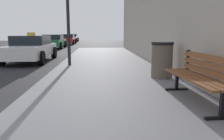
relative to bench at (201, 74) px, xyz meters
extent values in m
cube|color=slate|center=(-1.39, -0.90, -0.59)|extent=(4.00, 32.00, 0.15)
cube|color=brown|center=(-0.28, -0.01, -0.07)|extent=(0.17, 1.90, 0.04)
cube|color=brown|center=(-0.15, -0.01, -0.07)|extent=(0.17, 1.90, 0.04)
cube|color=brown|center=(-0.03, 0.00, -0.07)|extent=(0.17, 1.90, 0.04)
cube|color=brown|center=(0.10, 0.00, -0.07)|extent=(0.17, 1.90, 0.04)
cube|color=brown|center=(0.13, 0.00, 0.03)|extent=(0.12, 1.90, 0.11)
cube|color=brown|center=(0.13, 0.00, 0.16)|extent=(0.12, 1.90, 0.11)
cube|color=brown|center=(0.13, 0.00, 0.29)|extent=(0.12, 1.90, 0.11)
cube|color=black|center=(-0.06, -0.83, -0.29)|extent=(0.06, 0.06, 0.45)
cube|color=black|center=(-0.06, -0.83, -0.50)|extent=(0.50, 0.08, 0.04)
cube|color=black|center=(-0.12, 0.82, -0.29)|extent=(0.06, 0.06, 0.45)
cube|color=black|center=(-0.12, 0.82, -0.50)|extent=(0.50, 0.08, 0.04)
cube|color=black|center=(0.11, 0.83, 0.15)|extent=(0.05, 0.05, 0.44)
cylinder|color=brown|center=(-0.05, 2.20, -0.05)|extent=(0.58, 0.58, 0.92)
cylinder|color=black|center=(-0.05, 2.20, 0.45)|extent=(0.61, 0.61, 0.08)
cylinder|color=black|center=(-2.94, 4.82, 1.56)|extent=(0.12, 0.12, 4.16)
cube|color=white|center=(-5.13, 7.30, -0.12)|extent=(1.71, 4.41, 0.55)
cube|color=black|center=(-5.13, 7.52, 0.38)|extent=(1.51, 1.99, 0.45)
cube|color=yellow|center=(-5.13, 7.52, 0.68)|extent=(0.36, 0.14, 0.16)
cylinder|color=black|center=(-4.28, 5.88, -0.35)|extent=(0.22, 0.64, 0.64)
cylinder|color=black|center=(-5.99, 5.88, -0.35)|extent=(0.22, 0.64, 0.64)
cylinder|color=black|center=(-4.28, 8.71, -0.35)|extent=(0.22, 0.64, 0.64)
cylinder|color=black|center=(-5.99, 8.71, -0.35)|extent=(0.22, 0.64, 0.64)
cube|color=#196638|center=(-5.88, 16.73, -0.12)|extent=(1.80, 4.27, 0.55)
cube|color=black|center=(-5.88, 16.94, 0.38)|extent=(1.59, 1.92, 0.45)
cylinder|color=black|center=(-4.98, 15.36, -0.35)|extent=(0.22, 0.64, 0.64)
cylinder|color=black|center=(-6.79, 15.36, -0.35)|extent=(0.22, 0.64, 0.64)
cylinder|color=black|center=(-4.98, 18.09, -0.35)|extent=(0.22, 0.64, 0.64)
cylinder|color=black|center=(-6.79, 18.09, -0.35)|extent=(0.22, 0.64, 0.64)
cube|color=red|center=(-5.57, 24.55, -0.12)|extent=(1.72, 4.55, 0.55)
cube|color=black|center=(-5.57, 24.78, 0.38)|extent=(1.51, 2.05, 0.45)
cylinder|color=black|center=(-4.71, 23.09, -0.35)|extent=(0.22, 0.64, 0.64)
cylinder|color=black|center=(-6.43, 23.09, -0.35)|extent=(0.22, 0.64, 0.64)
cylinder|color=black|center=(-4.71, 26.01, -0.35)|extent=(0.22, 0.64, 0.64)
cylinder|color=black|center=(-6.43, 26.01, -0.35)|extent=(0.22, 0.64, 0.64)
cube|color=#B7B7BF|center=(-5.90, 32.68, -0.12)|extent=(1.71, 4.00, 0.55)
cube|color=black|center=(-5.90, 32.88, 0.38)|extent=(1.51, 1.80, 0.45)
cylinder|color=black|center=(-5.05, 31.40, -0.35)|extent=(0.22, 0.64, 0.64)
cylinder|color=black|center=(-6.76, 31.40, -0.35)|extent=(0.22, 0.64, 0.64)
cylinder|color=black|center=(-5.05, 33.96, -0.35)|extent=(0.22, 0.64, 0.64)
cylinder|color=black|center=(-6.76, 33.96, -0.35)|extent=(0.22, 0.64, 0.64)
camera|label=1|loc=(-1.86, -3.71, 0.72)|focal=34.81mm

